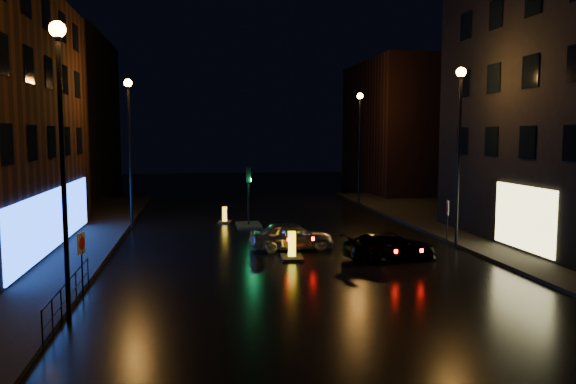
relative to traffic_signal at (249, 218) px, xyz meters
name	(u,v)px	position (x,y,z in m)	size (l,w,h in m)	color
ground	(322,291)	(1.20, -14.00, -0.50)	(120.00, 120.00, 0.00)	black
pavement_right	(550,236)	(15.20, -6.00, -0.43)	(12.00, 44.00, 0.15)	black
building_far_left	(62,116)	(-14.80, 21.00, 6.50)	(8.00, 16.00, 14.00)	black
building_far_right	(403,127)	(16.20, 18.00, 5.50)	(8.00, 14.00, 12.00)	black
street_lamp_lnear	(61,126)	(-6.60, -16.00, 5.06)	(0.44, 0.44, 8.37)	black
street_lamp_lfar	(129,130)	(-6.60, 0.00, 5.06)	(0.44, 0.44, 8.37)	black
street_lamp_rnear	(459,129)	(9.00, -8.00, 5.06)	(0.44, 0.44, 8.37)	black
street_lamp_rfar	(360,131)	(9.00, 8.00, 5.06)	(0.44, 0.44, 8.37)	black
traffic_signal	(249,218)	(0.00, 0.00, 0.00)	(1.40, 2.40, 3.45)	black
guard_railing	(69,288)	(-6.80, -15.00, 0.24)	(0.05, 6.04, 1.00)	black
silver_hatchback	(292,236)	(1.34, -7.07, 0.15)	(1.55, 3.85, 1.31)	#A4A6AC
dark_sedan	(390,246)	(5.12, -9.81, 0.09)	(1.65, 4.05, 1.17)	black
bollard_near	(292,253)	(1.04, -8.92, -0.24)	(1.01, 1.42, 1.19)	black
bollard_far	(225,219)	(-1.32, 1.52, -0.29)	(0.94, 1.23, 0.97)	black
road_sign_left	(81,249)	(-6.70, -13.48, 1.11)	(0.16, 0.52, 2.15)	black
road_sign_right	(448,211)	(9.10, -6.84, 1.09)	(0.20, 0.51, 2.13)	black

